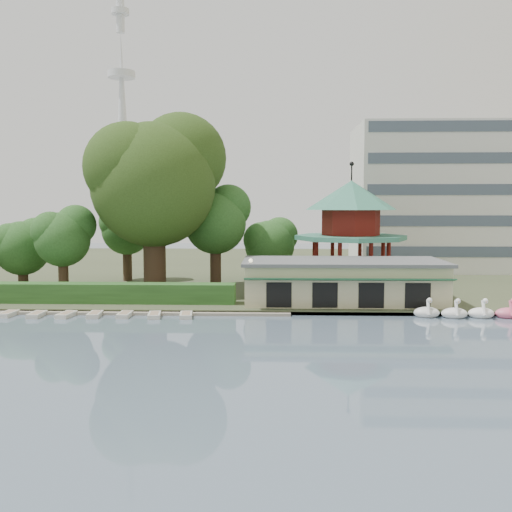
{
  "coord_description": "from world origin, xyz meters",
  "views": [
    {
      "loc": [
        3.67,
        -31.16,
        9.37
      ],
      "look_at": [
        2.0,
        18.0,
        5.0
      ],
      "focal_mm": 40.0,
      "sensor_mm": 36.0,
      "label": 1
    }
  ],
  "objects_px": {
    "dock": "(95,312)",
    "pavilion": "(351,223)",
    "boathouse": "(343,280)",
    "big_tree": "(155,176)"
  },
  "relations": [
    {
      "from": "pavilion",
      "to": "big_tree",
      "type": "height_order",
      "value": "big_tree"
    },
    {
      "from": "boathouse",
      "to": "big_tree",
      "type": "xyz_separation_m",
      "value": [
        -18.82,
        6.24,
        10.07
      ]
    },
    {
      "from": "boathouse",
      "to": "big_tree",
      "type": "bearing_deg",
      "value": 161.67
    },
    {
      "from": "dock",
      "to": "pavilion",
      "type": "xyz_separation_m",
      "value": [
        24.0,
        14.8,
        7.36
      ]
    },
    {
      "from": "pavilion",
      "to": "big_tree",
      "type": "xyz_separation_m",
      "value": [
        -20.82,
        -3.79,
        4.95
      ]
    },
    {
      "from": "dock",
      "to": "pavilion",
      "type": "height_order",
      "value": "pavilion"
    },
    {
      "from": "big_tree",
      "to": "dock",
      "type": "bearing_deg",
      "value": -106.09
    },
    {
      "from": "dock",
      "to": "boathouse",
      "type": "distance_m",
      "value": 22.62
    },
    {
      "from": "dock",
      "to": "big_tree",
      "type": "distance_m",
      "value": 16.82
    },
    {
      "from": "boathouse",
      "to": "pavilion",
      "type": "relative_size",
      "value": 1.38
    }
  ]
}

